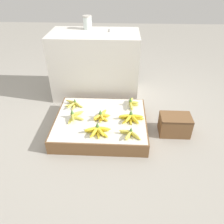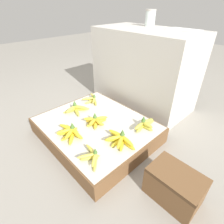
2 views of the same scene
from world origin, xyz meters
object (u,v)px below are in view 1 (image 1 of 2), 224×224
object	(u,v)px
banana_bunch_middle_midright	(131,118)
glass_jar	(87,22)
foam_tray_white	(121,30)
banana_bunch_front_midleft	(98,131)
banana_bunch_middle_left	(75,116)
banana_bunch_middle_midleft	(102,116)
wooden_crate	(175,125)
banana_bunch_front_midright	(130,134)
banana_bunch_back_midright	(132,103)
banana_bunch_back_left	(74,104)

from	to	relation	value
banana_bunch_middle_midright	glass_jar	world-z (taller)	glass_jar
foam_tray_white	banana_bunch_front_midleft	bearing A→B (deg)	-99.80
banana_bunch_middle_left	banana_bunch_middle_midleft	distance (m)	0.29
wooden_crate	banana_bunch_front_midright	distance (m)	0.55
wooden_crate	banana_bunch_middle_midright	bearing A→B (deg)	-179.33
banana_bunch_back_midright	glass_jar	size ratio (longest dim) A/B	1.56
banana_bunch_middle_midright	foam_tray_white	distance (m)	1.15
banana_bunch_front_midleft	banana_bunch_front_midright	distance (m)	0.31
banana_bunch_middle_midleft	foam_tray_white	distance (m)	1.14
banana_bunch_front_midleft	banana_bunch_middle_midright	size ratio (longest dim) A/B	0.97
banana_bunch_middle_left	banana_bunch_middle_midright	distance (m)	0.60
foam_tray_white	banana_bunch_front_midright	bearing A→B (deg)	-84.57
banana_bunch_middle_midright	banana_bunch_back_midright	distance (m)	0.28
wooden_crate	banana_bunch_middle_left	xyz separation A→B (m)	(-1.06, 0.00, 0.08)
wooden_crate	banana_bunch_front_midleft	xyz separation A→B (m)	(-0.79, -0.23, 0.08)
banana_bunch_middle_midleft	banana_bunch_front_midleft	bearing A→B (deg)	-94.60
banana_bunch_middle_midright	banana_bunch_back_left	distance (m)	0.70
banana_bunch_middle_left	banana_bunch_back_left	xyz separation A→B (m)	(-0.06, 0.24, -0.01)
banana_bunch_middle_midright	glass_jar	distance (m)	1.35
foam_tray_white	banana_bunch_middle_midright	bearing A→B (deg)	-82.15
banana_bunch_middle_midright	banana_bunch_back_midright	size ratio (longest dim) A/B	1.09
banana_bunch_front_midleft	wooden_crate	bearing A→B (deg)	15.98
banana_bunch_back_left	banana_bunch_back_midright	xyz separation A→B (m)	(0.67, 0.04, 0.01)
banana_bunch_middle_midleft	banana_bunch_back_left	xyz separation A→B (m)	(-0.35, 0.23, -0.01)
banana_bunch_back_midright	banana_bunch_back_left	bearing A→B (deg)	-176.90
banana_bunch_front_midright	banana_bunch_middle_left	bearing A→B (deg)	156.06
banana_bunch_middle_left	banana_bunch_middle_midleft	bearing A→B (deg)	2.08
banana_bunch_middle_left	banana_bunch_middle_midleft	world-z (taller)	same
banana_bunch_front_midright	banana_bunch_middle_midleft	xyz separation A→B (m)	(-0.29, 0.27, 0.01)
foam_tray_white	banana_bunch_middle_left	bearing A→B (deg)	-116.73
wooden_crate	banana_bunch_middle_midleft	bearing A→B (deg)	179.15
banana_bunch_back_left	glass_jar	xyz separation A→B (m)	(0.10, 0.75, 0.73)
banana_bunch_front_midleft	glass_jar	xyz separation A→B (m)	(-0.22, 1.22, 0.72)
banana_bunch_front_midright	banana_bunch_middle_midright	size ratio (longest dim) A/B	0.80
banana_bunch_front_midleft	banana_bunch_front_midright	world-z (taller)	banana_bunch_front_midleft
banana_bunch_middle_midleft	banana_bunch_middle_midright	world-z (taller)	same
banana_bunch_front_midleft	banana_bunch_middle_midleft	world-z (taller)	banana_bunch_front_midleft
glass_jar	banana_bunch_middle_midleft	bearing A→B (deg)	-75.97
banana_bunch_front_midright	glass_jar	size ratio (longest dim) A/B	1.37
banana_bunch_middle_midright	glass_jar	size ratio (longest dim) A/B	1.70
banana_bunch_middle_midleft	banana_bunch_middle_midright	size ratio (longest dim) A/B	0.72
foam_tray_white	banana_bunch_back_left	bearing A→B (deg)	-127.51
banana_bunch_middle_midright	banana_bunch_middle_left	bearing A→B (deg)	179.36
banana_bunch_front_midleft	banana_bunch_middle_left	distance (m)	0.35
banana_bunch_middle_midright	banana_bunch_back_left	bearing A→B (deg)	159.24
banana_bunch_middle_left	glass_jar	xyz separation A→B (m)	(0.04, 0.99, 0.72)
banana_bunch_front_midright	banana_bunch_back_midright	distance (m)	0.54
banana_bunch_back_midright	foam_tray_white	size ratio (longest dim) A/B	0.88
banana_bunch_middle_midleft	banana_bunch_back_midright	size ratio (longest dim) A/B	0.79
wooden_crate	banana_bunch_front_midright	xyz separation A→B (m)	(-0.48, -0.26, 0.07)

